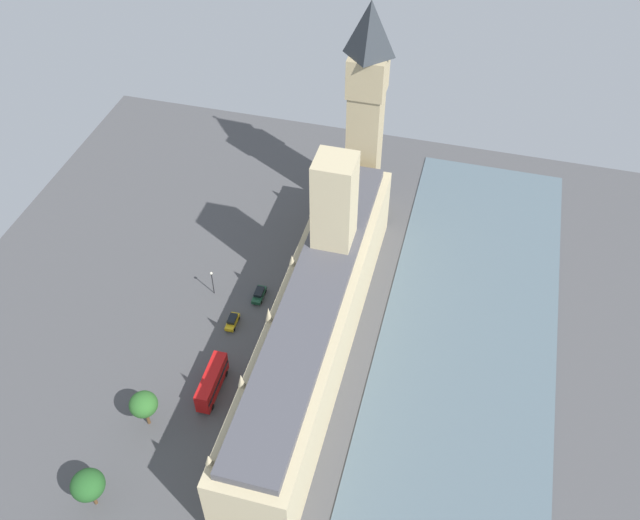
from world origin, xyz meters
TOP-DOWN VIEW (x-y plane):
  - ground_plane at (0.00, 0.00)m, footprint 146.21×146.21m
  - river_thames at (-29.49, 0.00)m, footprint 33.06×131.59m
  - parliament_building at (-1.99, -1.37)m, footprint 13.07×76.21m
  - clock_tower at (-1.29, -43.13)m, footprint 7.70×7.70m
  - car_dark_green_far_end at (12.45, -10.41)m, footprint 2.05×4.73m
  - car_yellow_cab_kerbside at (15.24, -2.33)m, footprint 1.91×4.42m
  - double_decker_bus_leading at (13.28, 13.20)m, footprint 2.83×10.55m
  - pedestrian_by_river_gate at (6.53, -22.75)m, footprint 0.69×0.63m
  - pedestrian_under_trees at (6.62, -14.96)m, footprint 0.56×0.63m
  - pedestrian_corner at (6.10, 25.40)m, footprint 0.60×0.65m
  - plane_tree_opposite_hall at (23.51, 37.86)m, footprint 5.28×5.28m
  - plane_tree_trailing at (21.61, 22.28)m, footprint 4.84×4.84m
  - street_lamp_near_tower at (21.69, -9.17)m, footprint 0.56×0.56m

SIDE VIEW (x-z plane):
  - ground_plane at x=0.00m, z-range 0.00..0.00m
  - river_thames at x=-29.49m, z-range 0.00..0.25m
  - pedestrian_under_trees at x=6.62m, z-range -0.07..1.42m
  - pedestrian_corner at x=6.10m, z-range -0.08..1.46m
  - pedestrian_by_river_gate at x=6.53m, z-range -0.08..1.56m
  - car_yellow_cab_kerbside at x=15.24m, z-range 0.02..1.76m
  - car_dark_green_far_end at x=12.45m, z-range 0.02..1.76m
  - double_decker_bus_leading at x=13.28m, z-range 0.26..5.01m
  - street_lamp_near_tower at x=21.69m, z-range 1.22..7.24m
  - plane_tree_trailing at x=21.61m, z-range 1.73..9.39m
  - plane_tree_opposite_hall at x=23.51m, z-range 1.74..9.78m
  - parliament_building at x=-1.99m, z-range -8.28..26.37m
  - clock_tower at x=-1.29m, z-range 0.84..50.93m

